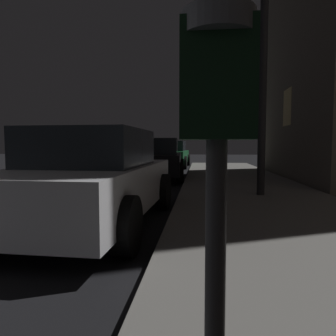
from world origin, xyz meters
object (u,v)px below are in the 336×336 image
(car_black, at_px, (155,159))
(street_lamp, at_px, (264,24))
(parking_meter, at_px, (217,145))
(car_white, at_px, (93,178))
(car_green, at_px, (170,154))

(car_black, xyz_separation_m, street_lamp, (2.87, -4.29, 2.95))
(parking_meter, bearing_deg, car_black, 99.14)
(car_white, distance_m, street_lamp, 4.66)
(parking_meter, distance_m, street_lamp, 6.46)
(car_white, height_order, car_green, same)
(car_black, distance_m, street_lamp, 5.94)
(car_green, xyz_separation_m, street_lamp, (2.87, -10.24, 2.95))
(car_white, relative_size, car_black, 0.93)
(street_lamp, bearing_deg, car_green, 105.68)
(car_white, relative_size, car_green, 0.89)
(car_black, bearing_deg, car_white, -90.02)
(parking_meter, xyz_separation_m, street_lamp, (1.24, 5.85, 2.46))
(parking_meter, relative_size, car_green, 0.30)
(parking_meter, bearing_deg, street_lamp, 78.01)
(street_lamp, bearing_deg, car_white, -142.88)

